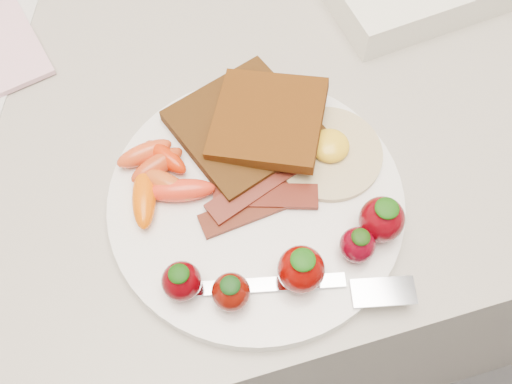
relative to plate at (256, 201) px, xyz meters
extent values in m
cube|color=gray|center=(-0.02, 0.15, -0.46)|extent=(2.00, 0.60, 0.90)
cylinder|color=white|center=(0.00, 0.00, 0.00)|extent=(0.27, 0.27, 0.02)
cube|color=black|center=(0.01, 0.07, 0.02)|extent=(0.15, 0.15, 0.01)
cube|color=#3F280B|center=(0.03, 0.06, 0.03)|extent=(0.14, 0.14, 0.02)
cylinder|color=beige|center=(0.08, 0.02, 0.01)|extent=(0.13, 0.13, 0.01)
ellipsoid|color=yellow|center=(0.08, 0.03, 0.02)|extent=(0.05, 0.05, 0.02)
cube|color=#320806|center=(-0.01, -0.01, 0.01)|extent=(0.10, 0.03, 0.00)
cube|color=black|center=(0.01, 0.00, 0.01)|extent=(0.10, 0.05, 0.00)
cube|color=#3B0D09|center=(0.00, 0.01, 0.02)|extent=(0.10, 0.06, 0.00)
ellipsoid|color=#B93914|center=(-0.08, 0.05, 0.02)|extent=(0.06, 0.04, 0.02)
ellipsoid|color=#C14B18|center=(-0.08, 0.03, 0.02)|extent=(0.05, 0.05, 0.02)
ellipsoid|color=#E05500|center=(-0.10, 0.02, 0.02)|extent=(0.03, 0.06, 0.02)
ellipsoid|color=red|center=(-0.07, 0.06, 0.02)|extent=(0.04, 0.05, 0.02)
ellipsoid|color=#D6441A|center=(-0.09, 0.07, 0.02)|extent=(0.06, 0.03, 0.02)
ellipsoid|color=red|center=(-0.06, 0.02, 0.02)|extent=(0.06, 0.03, 0.02)
ellipsoid|color=#4F0006|center=(-0.08, -0.07, 0.03)|extent=(0.03, 0.03, 0.04)
ellipsoid|color=#0E3807|center=(-0.08, -0.07, 0.05)|extent=(0.02, 0.02, 0.01)
ellipsoid|color=#5A0A03|center=(-0.05, -0.09, 0.03)|extent=(0.03, 0.03, 0.04)
ellipsoid|color=#0F330D|center=(-0.05, -0.09, 0.04)|extent=(0.02, 0.02, 0.01)
ellipsoid|color=#690401|center=(0.01, -0.08, 0.03)|extent=(0.04, 0.04, 0.04)
ellipsoid|color=#13480A|center=(0.01, -0.08, 0.05)|extent=(0.02, 0.02, 0.01)
ellipsoid|color=#58020F|center=(0.07, -0.08, 0.03)|extent=(0.03, 0.03, 0.03)
ellipsoid|color=#153508|center=(0.07, -0.08, 0.04)|extent=(0.02, 0.02, 0.01)
ellipsoid|color=#580209|center=(0.09, -0.06, 0.03)|extent=(0.04, 0.04, 0.04)
ellipsoid|color=#134509|center=(0.09, -0.06, 0.05)|extent=(0.02, 0.02, 0.01)
cube|color=#B7BACA|center=(-0.01, -0.08, 0.01)|extent=(0.13, 0.04, 0.00)
cube|color=silver|center=(0.08, -0.12, 0.01)|extent=(0.06, 0.04, 0.00)
camera|label=1|loc=(-0.06, -0.22, 0.47)|focal=40.00mm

